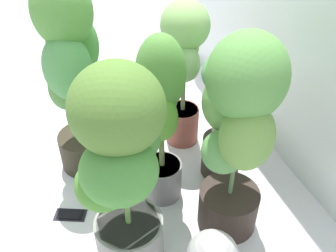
% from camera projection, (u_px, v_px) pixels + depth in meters
% --- Properties ---
extents(ground_plane, '(8.00, 8.00, 0.00)m').
position_uv_depth(ground_plane, '(128.00, 194.00, 1.83)').
color(ground_plane, silver).
rests_on(ground_plane, ground).
extents(potted_plant_back_center, '(0.34, 0.32, 0.67)m').
position_uv_depth(potted_plant_back_center, '(226.00, 106.00, 1.73)').
color(potted_plant_back_center, '#302921').
rests_on(potted_plant_back_center, ground).
extents(potted_plant_front_right, '(0.45, 0.41, 0.88)m').
position_uv_depth(potted_plant_front_right, '(121.00, 162.00, 1.26)').
color(potted_plant_front_right, gray).
rests_on(potted_plant_front_right, ground).
extents(potted_plant_center, '(0.30, 0.27, 0.83)m').
position_uv_depth(potted_plant_center, '(160.00, 114.00, 1.55)').
color(potted_plant_center, slate).
rests_on(potted_plant_center, ground).
extents(potted_plant_back_right, '(0.44, 0.41, 0.91)m').
position_uv_depth(potted_plant_back_right, '(238.00, 126.00, 1.38)').
color(potted_plant_back_right, '#30241E').
rests_on(potted_plant_back_right, ground).
extents(potted_plant_back_left, '(0.36, 0.29, 0.81)m').
position_uv_depth(potted_plant_back_left, '(182.00, 61.00, 1.87)').
color(potted_plant_back_left, '#954A3E').
rests_on(potted_plant_back_left, ground).
extents(potted_plant_front_left, '(0.39, 0.35, 0.98)m').
position_uv_depth(potted_plant_front_left, '(71.00, 69.00, 1.67)').
color(potted_plant_front_left, '#2D281A').
rests_on(potted_plant_front_left, ground).
extents(cell_phone, '(0.12, 0.16, 0.01)m').
position_uv_depth(cell_phone, '(70.00, 215.00, 1.73)').
color(cell_phone, black).
rests_on(cell_phone, ground).
extents(nutrient_bottle, '(0.10, 0.10, 0.20)m').
position_uv_depth(nutrient_bottle, '(95.00, 182.00, 1.77)').
color(nutrient_bottle, green).
rests_on(nutrient_bottle, ground).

